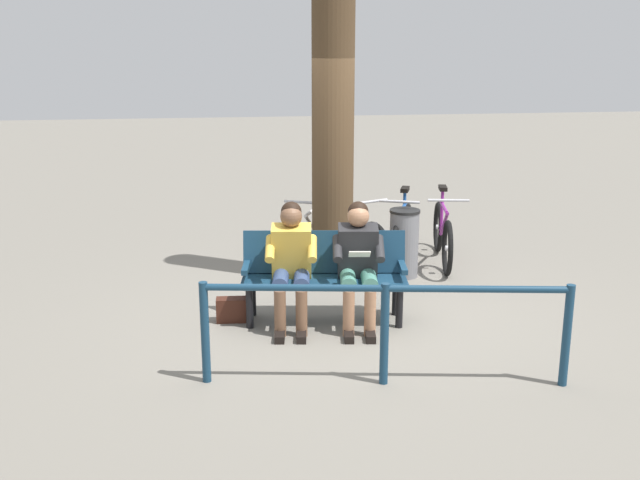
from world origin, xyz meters
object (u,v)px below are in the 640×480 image
Objects in this scene: person_companion at (291,259)px; bicycle_silver at (350,237)px; bench at (324,270)px; bicycle_orange at (402,236)px; bicycle_purple at (314,237)px; tree_trunk at (333,109)px; bicycle_red at (443,235)px; litter_bin at (404,243)px; person_reading at (358,259)px; handbag at (232,310)px.

person_companion is 2.07m from bicycle_silver.
person_companion reaches higher than bench.
bicycle_purple is (1.07, -0.11, 0.00)m from bicycle_orange.
tree_trunk reaches higher than bicycle_silver.
bicycle_silver is 1.01× the size of bicycle_purple.
person_companion is 0.77× the size of bicycle_purple.
bicycle_red is 0.52m from bicycle_orange.
tree_trunk is at bearing -60.99° from bicycle_red.
bicycle_orange is (0.52, 0.01, 0.00)m from bicycle_red.
bench is at bearing 47.48° from litter_bin.
bicycle_silver reaches higher than bench.
person_companion is 1.99m from bicycle_purple.
bench is at bearing -26.99° from person_reading.
bicycle_orange is 1.07m from bicycle_purple.
bench is at bearing -14.59° from bicycle_orange.
bicycle_silver is at bearing -131.71° from handbag.
person_reading is 1.67m from litter_bin.
person_companion is at bearing 65.31° from tree_trunk.
bench is 1.91m from tree_trunk.
person_reading reaches higher than litter_bin.
handbag is (0.58, -0.16, -0.54)m from person_companion.
tree_trunk is 1.92m from bicycle_orange.
litter_bin is 0.50× the size of bicycle_orange.
bench is at bearing -34.96° from bicycle_red.
bicycle_orange reaches higher than handbag.
handbag is 0.37× the size of litter_bin.
tree_trunk reaches higher than person_companion.
person_companion is 0.31× the size of tree_trunk.
bicycle_purple is at bearing -30.04° from litter_bin.
handbag is 3.12m from bicycle_red.
handbag is 0.19× the size of bicycle_silver.
bench is 5.50× the size of handbag.
bicycle_red is 1.05× the size of bicycle_orange.
person_companion reaches higher than handbag.
bicycle_red is (-2.07, -1.81, -0.30)m from person_companion.
handbag is at bearing 5.06° from bench.
bicycle_red is at bearing 110.27° from bicycle_purple.
person_reading is at bearing 168.40° from handbag.
person_reading is 0.31× the size of tree_trunk.
bench is at bearing -41.03° from bicycle_silver.
litter_bin is at bearing 9.87° from bicycle_orange.
bicycle_red reaches higher than bench.
bicycle_silver is at bearing -71.97° from bicycle_orange.
person_reading is 1.35m from handbag.
tree_trunk is 2.36× the size of bicycle_red.
litter_bin is 0.51× the size of bicycle_silver.
tree_trunk is 2.51× the size of bicycle_purple.
bicycle_orange reaches higher than litter_bin.
tree_trunk reaches higher than handbag.
person_reading reaches higher than bench.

